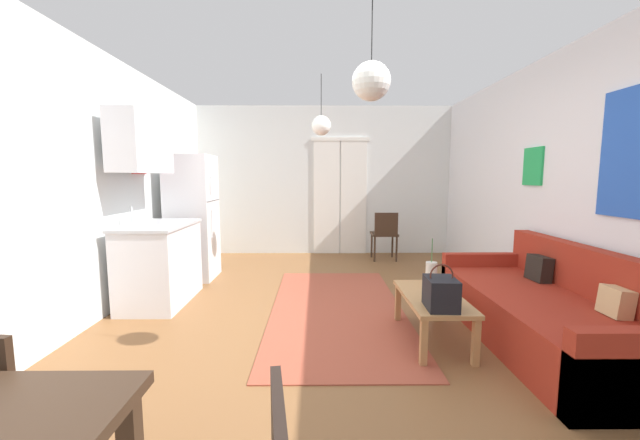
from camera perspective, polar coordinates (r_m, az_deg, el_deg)
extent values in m
cube|color=brown|center=(3.52, 1.74, -17.51)|extent=(5.09, 7.55, 0.10)
cube|color=silver|center=(6.73, 0.63, 6.04)|extent=(4.69, 0.10, 2.63)
cube|color=white|center=(6.68, 1.03, 3.42)|extent=(0.47, 0.02, 2.02)
cube|color=white|center=(6.71, 5.18, 3.41)|extent=(0.47, 0.02, 2.02)
cube|color=white|center=(6.71, 3.17, 12.33)|extent=(1.03, 0.03, 0.06)
cube|color=silver|center=(4.02, 36.71, 4.29)|extent=(0.10, 7.15, 2.63)
cube|color=green|center=(4.70, 29.93, 7.15)|extent=(0.02, 0.35, 0.41)
cube|color=silver|center=(3.87, -34.61, 4.39)|extent=(0.10, 7.15, 2.63)
cube|color=red|center=(4.91, -26.15, 8.70)|extent=(0.02, 0.32, 0.40)
cube|color=#9E4733|center=(4.02, 2.64, -13.51)|extent=(1.36, 2.87, 0.01)
cube|color=maroon|center=(3.70, 30.72, -13.00)|extent=(0.94, 2.15, 0.41)
cube|color=maroon|center=(3.86, 36.00, -9.48)|extent=(0.15, 2.15, 0.81)
cube|color=maroon|center=(4.54, 24.07, -8.14)|extent=(0.94, 0.11, 0.55)
cube|color=tan|center=(3.40, 38.64, -9.79)|extent=(0.14, 0.20, 0.21)
cube|color=black|center=(4.10, 30.61, -6.41)|extent=(0.15, 0.25, 0.24)
cube|color=#B27F4C|center=(3.34, 16.90, -11.31)|extent=(0.47, 0.95, 0.04)
cube|color=#B27F4C|center=(2.97, 15.63, -17.70)|extent=(0.05, 0.05, 0.36)
cube|color=#B27F4C|center=(3.09, 22.84, -16.95)|extent=(0.05, 0.05, 0.36)
cube|color=#B27F4C|center=(3.75, 11.89, -12.34)|extent=(0.05, 0.05, 0.36)
cube|color=#B27F4C|center=(3.85, 17.65, -12.01)|extent=(0.05, 0.05, 0.36)
cylinder|color=beige|center=(3.59, 16.72, -7.91)|extent=(0.10, 0.10, 0.22)
cylinder|color=#477F42|center=(3.55, 16.84, -4.50)|extent=(0.01, 0.01, 0.22)
cube|color=black|center=(3.01, 18.09, -10.67)|extent=(0.23, 0.29, 0.24)
torus|color=#512319|center=(2.97, 18.18, -8.13)|extent=(0.18, 0.01, 0.18)
cylinder|color=black|center=(2.21, -31.63, -26.47)|extent=(0.03, 0.03, 0.44)
cylinder|color=black|center=(2.42, -39.04, -23.86)|extent=(0.03, 0.03, 0.44)
cube|color=black|center=(2.09, -39.31, -21.65)|extent=(0.46, 0.44, 0.04)
cube|color=white|center=(5.34, -19.01, 0.40)|extent=(0.58, 0.62, 1.68)
cube|color=#4C4C51|center=(5.24, -16.07, 2.91)|extent=(0.01, 0.59, 0.01)
cylinder|color=#B7BABF|center=(5.06, -16.48, 5.06)|extent=(0.02, 0.02, 0.24)
cylinder|color=#B7BABF|center=(5.10, -16.30, -0.62)|extent=(0.02, 0.02, 0.37)
cube|color=silver|center=(4.48, -23.33, -6.33)|extent=(0.59, 1.01, 0.85)
cube|color=#B7BABF|center=(4.41, -23.60, -0.73)|extent=(0.62, 1.04, 0.03)
cube|color=#999BA0|center=(4.33, -24.04, -1.48)|extent=(0.36, 0.40, 0.10)
cylinder|color=#B7BABF|center=(4.41, -26.95, 0.61)|extent=(0.02, 0.02, 0.20)
cube|color=silver|center=(4.45, -25.77, 10.58)|extent=(0.32, 0.91, 0.63)
cylinder|color=#382619|center=(6.55, 11.06, -3.82)|extent=(0.03, 0.03, 0.42)
cylinder|color=#382619|center=(6.49, 7.94, -3.86)|extent=(0.03, 0.03, 0.42)
cylinder|color=#382619|center=(6.23, 11.69, -4.38)|extent=(0.03, 0.03, 0.42)
cylinder|color=#382619|center=(6.16, 8.40, -4.43)|extent=(0.03, 0.03, 0.42)
cube|color=#382619|center=(6.32, 9.81, -2.14)|extent=(0.42, 0.40, 0.04)
cube|color=#382619|center=(6.12, 10.15, -0.60)|extent=(0.38, 0.03, 0.37)
cylinder|color=black|center=(2.84, 8.02, 27.51)|extent=(0.01, 0.01, 0.46)
sphere|color=white|center=(2.73, 7.88, 20.37)|extent=(0.27, 0.27, 0.27)
cylinder|color=black|center=(4.78, 0.18, 18.70)|extent=(0.01, 0.01, 0.49)
sphere|color=white|center=(4.71, 0.18, 14.31)|extent=(0.24, 0.24, 0.24)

